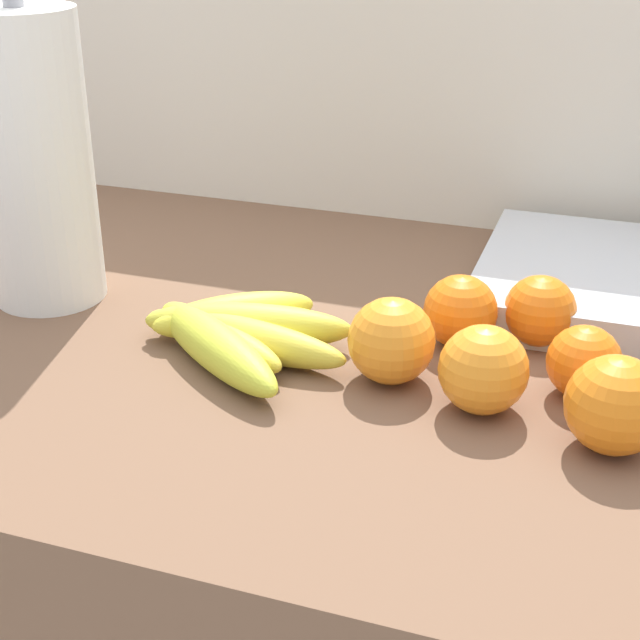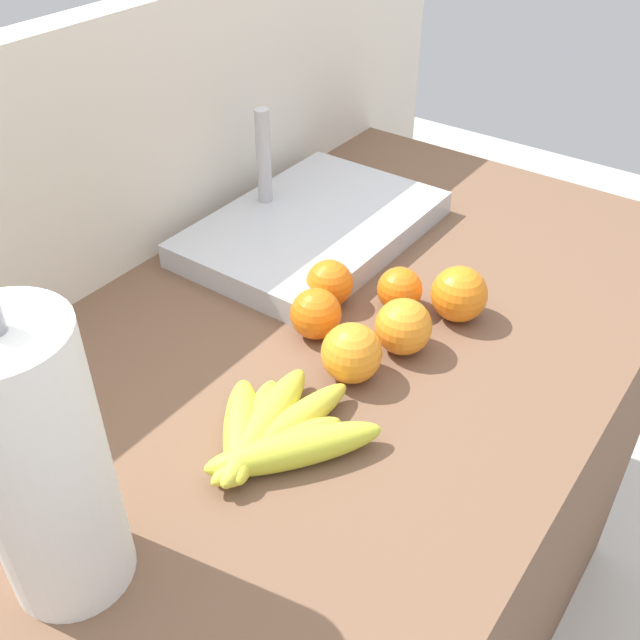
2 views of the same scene
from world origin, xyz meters
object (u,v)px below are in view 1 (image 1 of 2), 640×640
(orange_right, at_px, (460,311))
(orange_center, at_px, (540,311))
(orange_back_left, at_px, (615,405))
(paper_towel_roll, at_px, (34,160))
(orange_front, at_px, (483,370))
(orange_far_right, at_px, (584,362))
(banana_bunch, at_px, (234,332))
(orange_back_right, at_px, (391,341))

(orange_right, distance_m, orange_center, 0.08)
(orange_back_left, height_order, paper_towel_roll, paper_towel_roll)
(orange_right, relative_size, orange_back_left, 0.89)
(orange_back_left, bearing_deg, orange_front, 166.21)
(orange_far_right, bearing_deg, orange_back_left, -69.35)
(banana_bunch, bearing_deg, orange_front, -7.19)
(paper_towel_roll, bearing_deg, orange_front, -10.06)
(orange_center, relative_size, paper_towel_roll, 0.21)
(orange_front, distance_m, orange_right, 0.12)
(orange_right, distance_m, paper_towel_roll, 0.45)
(orange_front, bearing_deg, orange_center, 78.13)
(orange_right, height_order, orange_center, orange_right)
(orange_front, relative_size, orange_far_right, 1.17)
(banana_bunch, distance_m, orange_far_right, 0.32)
(orange_center, distance_m, orange_back_right, 0.16)
(orange_right, height_order, orange_far_right, orange_right)
(orange_center, height_order, orange_far_right, orange_center)
(orange_right, bearing_deg, paper_towel_roll, -176.38)
(orange_front, height_order, orange_far_right, orange_front)
(orange_right, distance_m, orange_far_right, 0.14)
(orange_back_right, height_order, orange_back_left, orange_back_left)
(banana_bunch, xyz_separation_m, orange_front, (0.24, -0.03, 0.02))
(orange_center, xyz_separation_m, orange_back_right, (-0.12, -0.12, 0.00))
(orange_far_right, bearing_deg, banana_bunch, -176.16)
(orange_front, bearing_deg, orange_back_right, 163.99)
(banana_bunch, distance_m, orange_center, 0.29)
(banana_bunch, bearing_deg, orange_far_right, 3.84)
(orange_center, bearing_deg, banana_bunch, -157.89)
(orange_front, xyz_separation_m, orange_back_right, (-0.09, 0.02, 0.00))
(orange_back_right, distance_m, paper_towel_roll, 0.41)
(banana_bunch, height_order, orange_center, orange_center)
(orange_center, distance_m, orange_far_right, 0.10)
(paper_towel_roll, bearing_deg, orange_far_right, -3.40)
(orange_center, relative_size, orange_far_right, 1.06)
(orange_far_right, height_order, paper_towel_roll, paper_towel_roll)
(banana_bunch, relative_size, orange_back_left, 2.75)
(orange_back_right, bearing_deg, banana_bunch, 177.90)
(orange_back_left, bearing_deg, orange_far_right, 110.65)
(orange_far_right, bearing_deg, orange_front, -146.45)
(orange_front, relative_size, orange_back_right, 0.98)
(orange_back_left, xyz_separation_m, paper_towel_roll, (-0.59, 0.11, 0.11))
(banana_bunch, distance_m, orange_back_right, 0.16)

